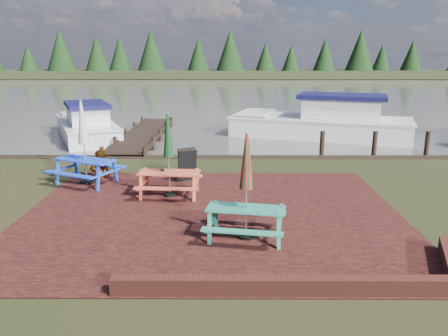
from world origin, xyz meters
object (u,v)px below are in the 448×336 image
at_px(picnic_table_red, 169,168).
at_px(picnic_table_blue, 85,155).
at_px(person, 99,150).
at_px(chalkboard, 187,165).
at_px(boat_near, 323,123).
at_px(picnic_table_teal, 246,203).
at_px(boat_jetty, 87,126).
at_px(jetty, 144,134).

xyz_separation_m(picnic_table_red, picnic_table_blue, (-2.62, 1.18, 0.07)).
distance_m(picnic_table_red, person, 2.99).
relative_size(chalkboard, boat_near, 0.11).
distance_m(picnic_table_teal, chalkboard, 4.63).
bearing_deg(picnic_table_blue, boat_jetty, 132.35).
distance_m(picnic_table_teal, jetty, 12.45).
distance_m(jetty, person, 7.12).
xyz_separation_m(picnic_table_red, jetty, (-2.32, 8.88, -0.68)).
xyz_separation_m(picnic_table_teal, person, (-4.30, 4.61, 0.10)).
bearing_deg(chalkboard, picnic_table_red, -134.56).
bearing_deg(picnic_table_teal, boat_jetty, 129.74).
bearing_deg(picnic_table_blue, picnic_table_teal, -16.00).
bearing_deg(picnic_table_red, boat_near, 60.45).
xyz_separation_m(chalkboard, boat_near, (5.88, 8.18, -0.01)).
distance_m(picnic_table_red, jetty, 9.21).
relative_size(picnic_table_blue, person, 1.39).
bearing_deg(picnic_table_teal, chalkboard, 119.66).
relative_size(picnic_table_teal, boat_near, 0.25).
distance_m(picnic_table_teal, picnic_table_red, 3.40).
bearing_deg(picnic_table_blue, picnic_table_red, 0.91).
bearing_deg(boat_near, boat_jetty, 109.98).
relative_size(picnic_table_blue, boat_near, 0.27).
relative_size(picnic_table_red, boat_near, 0.25).
distance_m(picnic_table_teal, picnic_table_blue, 6.04).
relative_size(picnic_table_red, person, 1.28).
bearing_deg(chalkboard, person, 142.47).
height_order(jetty, boat_near, boat_near).
xyz_separation_m(picnic_table_red, person, (-2.37, 1.81, 0.09)).
bearing_deg(picnic_table_red, person, 145.76).
height_order(jetty, boat_jetty, boat_jetty).
bearing_deg(jetty, person, -90.47).
bearing_deg(picnic_table_red, picnic_table_teal, -52.38).
bearing_deg(person, picnic_table_red, 123.70).
bearing_deg(picnic_table_blue, chalkboard, 32.21).
height_order(picnic_table_blue, person, picnic_table_blue).
distance_m(picnic_table_blue, person, 0.67).
height_order(picnic_table_blue, boat_near, picnic_table_blue).
distance_m(chalkboard, person, 2.76).
bearing_deg(jetty, picnic_table_red, -75.39).
distance_m(picnic_table_red, boat_near, 11.55).
height_order(picnic_table_red, boat_jetty, picnic_table_red).
distance_m(picnic_table_blue, boat_jetty, 8.66).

